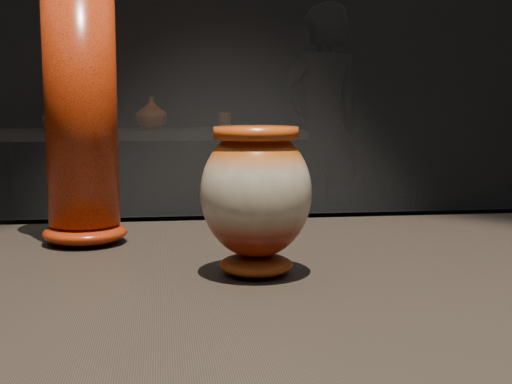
{
  "coord_description": "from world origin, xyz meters",
  "views": [
    {
      "loc": [
        -0.16,
        -0.8,
        1.11
      ],
      "look_at": [
        -0.05,
        0.02,
        1.0
      ],
      "focal_mm": 50.0,
      "sensor_mm": 36.0,
      "label": 1
    }
  ],
  "objects_px": {
    "tall_vase": "(81,115)",
    "visitor": "(321,128)",
    "main_vase": "(256,195)",
    "back_shelf": "(140,172)"
  },
  "relations": [
    {
      "from": "main_vase",
      "to": "tall_vase",
      "type": "xyz_separation_m",
      "value": [
        -0.22,
        0.21,
        0.09
      ]
    },
    {
      "from": "tall_vase",
      "to": "main_vase",
      "type": "bearing_deg",
      "value": -43.72
    },
    {
      "from": "main_vase",
      "to": "visitor",
      "type": "distance_m",
      "value": 4.32
    },
    {
      "from": "tall_vase",
      "to": "visitor",
      "type": "relative_size",
      "value": 0.22
    },
    {
      "from": "main_vase",
      "to": "visitor",
      "type": "bearing_deg",
      "value": 76.23
    },
    {
      "from": "tall_vase",
      "to": "back_shelf",
      "type": "bearing_deg",
      "value": 90.39
    },
    {
      "from": "tall_vase",
      "to": "back_shelf",
      "type": "relative_size",
      "value": 0.19
    },
    {
      "from": "tall_vase",
      "to": "visitor",
      "type": "xyz_separation_m",
      "value": [
        1.25,
        3.98,
        -0.21
      ]
    },
    {
      "from": "visitor",
      "to": "main_vase",
      "type": "bearing_deg",
      "value": 64.0
    },
    {
      "from": "back_shelf",
      "to": "main_vase",
      "type": "bearing_deg",
      "value": -86.13
    }
  ]
}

